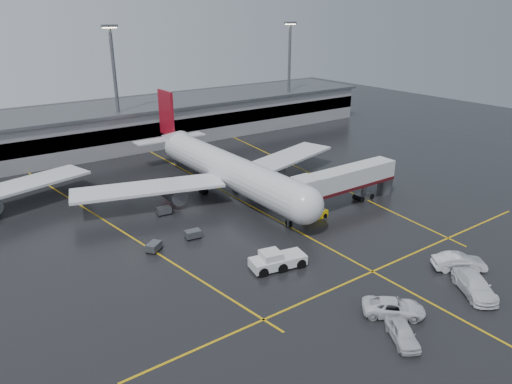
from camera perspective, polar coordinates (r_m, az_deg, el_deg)
ground at (r=70.99m, az=0.37°, el=-2.22°), size 220.00×220.00×0.00m
apron_line_centre at (r=70.99m, az=0.37°, el=-2.21°), size 0.25×90.00×0.02m
apron_line_stop at (r=56.59m, az=13.79°, el=-9.24°), size 60.00×0.25×0.02m
apron_line_left at (r=71.08m, az=-17.74°, el=-3.23°), size 9.99×69.35×0.02m
apron_line_right at (r=88.91m, az=5.95°, el=2.51°), size 7.57×69.64×0.02m
terminal at (r=110.32m, az=-14.61°, el=7.88°), size 122.00×19.00×8.60m
light_mast_mid at (r=101.38m, az=-16.52°, el=12.46°), size 3.00×1.20×25.45m
light_mast_right at (r=123.78m, az=4.01°, el=14.61°), size 3.00×1.20×25.45m
main_airliner at (r=77.08m, az=-3.88°, el=2.97°), size 48.80×45.60×14.10m
jet_bridge at (r=72.77m, az=10.77°, el=1.31°), size 19.90×3.40×6.05m
pushback_tractor at (r=55.36m, az=2.46°, el=-8.23°), size 6.87×3.94×2.31m
belt_loader at (r=68.73m, az=7.16°, el=-2.69°), size 3.58×1.73×2.25m
service_van_a at (r=49.47m, az=16.17°, el=-13.13°), size 6.33×6.10×1.67m
service_van_b at (r=55.67m, az=24.71°, el=-10.09°), size 5.94×7.13×1.95m
service_van_c at (r=59.65m, az=23.17°, el=-7.73°), size 5.95×5.16×1.94m
service_van_d at (r=46.35m, az=17.16°, el=-15.83°), size 4.19×5.21×1.67m
baggage_cart_a at (r=62.82m, az=-7.56°, el=-4.99°), size 2.16×1.56×1.12m
baggage_cart_b at (r=60.42m, az=-12.15°, el=-6.40°), size 2.38×2.22×1.12m
baggage_cart_c at (r=70.68m, az=-10.98°, el=-2.18°), size 2.12×1.50×1.12m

